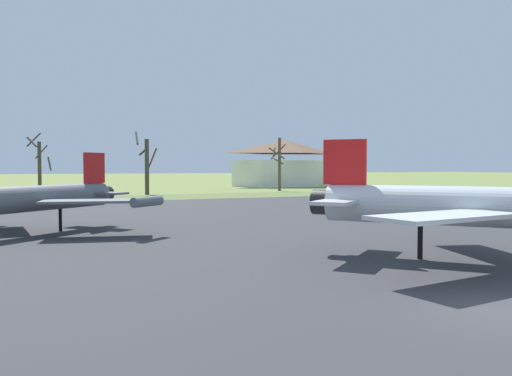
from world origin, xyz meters
TOP-DOWN VIEW (x-y plane):
  - ground_plane at (0.00, 0.00)m, footprint 600.00×600.00m
  - asphalt_apron at (0.00, 18.45)m, footprint 89.77×61.48m
  - grass_verge_strip at (0.00, 55.19)m, footprint 149.77×12.00m
  - jet_fighter_front_left at (-11.16, 21.64)m, footprint 13.73×13.13m
  - bare_tree_center at (-8.51, 61.83)m, footprint 2.97×2.94m
  - bare_tree_right_of_center at (5.22, 63.09)m, footprint 3.04×2.86m
  - bare_tree_far_right at (27.16, 65.76)m, footprint 3.55×3.56m
  - visitor_building at (37.37, 83.20)m, footprint 20.26×13.61m

SIDE VIEW (x-z plane):
  - ground_plane at x=0.00m, z-range 0.00..0.00m
  - asphalt_apron at x=0.00m, z-range 0.00..0.05m
  - grass_verge_strip at x=0.00m, z-range 0.00..0.06m
  - jet_fighter_front_left at x=-11.16m, z-range -0.27..4.48m
  - bare_tree_center at x=-8.51m, z-range -0.01..8.19m
  - bare_tree_right_of_center at x=5.22m, z-range -0.07..8.73m
  - visitor_building at x=37.37m, z-range -0.09..9.10m
  - bare_tree_far_right at x=27.16m, z-range 0.39..8.90m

